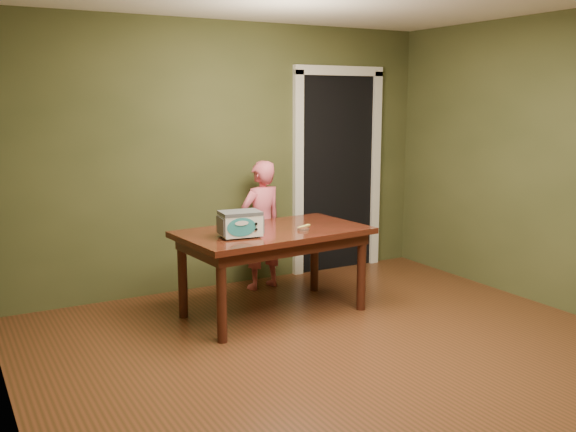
{
  "coord_description": "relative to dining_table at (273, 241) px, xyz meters",
  "views": [
    {
      "loc": [
        -2.55,
        -3.32,
        1.85
      ],
      "look_at": [
        -0.14,
        1.0,
        0.95
      ],
      "focal_mm": 40.0,
      "sensor_mm": 36.0,
      "label": 1
    }
  ],
  "objects": [
    {
      "name": "toy_oven",
      "position": [
        -0.37,
        -0.13,
        0.21
      ],
      "size": [
        0.37,
        0.27,
        0.21
      ],
      "rotation": [
        0.0,
        0.0,
        -0.11
      ],
      "color": "#4C4F54",
      "rests_on": "dining_table"
    },
    {
      "name": "child",
      "position": [
        0.26,
        0.75,
        -0.02
      ],
      "size": [
        0.51,
        0.38,
        1.27
      ],
      "primitive_type": "imported",
      "rotation": [
        0.0,
        0.0,
        3.32
      ],
      "color": "#E35D73",
      "rests_on": "floor"
    },
    {
      "name": "room_shell",
      "position": [
        0.03,
        -1.45,
        1.06
      ],
      "size": [
        4.52,
        5.02,
        2.61
      ],
      "color": "#4D502A",
      "rests_on": "ground"
    },
    {
      "name": "spatula",
      "position": [
        0.3,
        -0.01,
        0.1
      ],
      "size": [
        0.17,
        0.11,
        0.01
      ],
      "primitive_type": "cube",
      "rotation": [
        0.0,
        0.0,
        0.49
      ],
      "color": "#E5E463",
      "rests_on": "dining_table"
    },
    {
      "name": "floor",
      "position": [
        0.03,
        -1.45,
        -0.65
      ],
      "size": [
        5.0,
        5.0,
        0.0
      ],
      "primitive_type": "plane",
      "color": "#5E2E1A",
      "rests_on": "ground"
    },
    {
      "name": "baking_pan",
      "position": [
        0.2,
        -0.16,
        0.11
      ],
      "size": [
        0.1,
        0.1,
        0.02
      ],
      "color": "silver",
      "rests_on": "dining_table"
    },
    {
      "name": "doorway",
      "position": [
        1.33,
        1.33,
        0.41
      ],
      "size": [
        1.1,
        0.66,
        2.25
      ],
      "color": "black",
      "rests_on": "ground"
    },
    {
      "name": "dining_table",
      "position": [
        0.0,
        0.0,
        0.0
      ],
      "size": [
        1.67,
        1.04,
        0.75
      ],
      "rotation": [
        0.0,
        0.0,
        0.09
      ],
      "color": "#32150B",
      "rests_on": "floor"
    }
  ]
}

